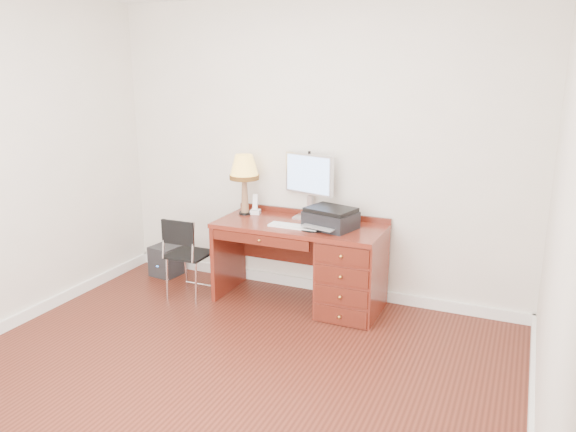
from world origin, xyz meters
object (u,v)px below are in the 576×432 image
at_px(leg_lamp, 244,171).
at_px(desk, 333,264).
at_px(chair, 186,250).
at_px(monitor, 308,178).
at_px(printer, 331,218).
at_px(phone, 255,208).
at_px(equipment_box, 166,260).

bearing_deg(leg_lamp, desk, -6.25).
bearing_deg(chair, desk, 13.13).
bearing_deg(monitor, leg_lamp, -151.48).
bearing_deg(printer, chair, -151.25).
bearing_deg(leg_lamp, printer, -7.56).
distance_m(monitor, printer, 0.49).
xyz_separation_m(leg_lamp, chair, (-0.40, -0.43, -0.69)).
relative_size(printer, phone, 2.52).
distance_m(desk, phone, 0.94).
bearing_deg(desk, chair, -166.17).
bearing_deg(printer, equipment_box, -168.19).
xyz_separation_m(monitor, phone, (-0.50, -0.08, -0.32)).
relative_size(monitor, printer, 1.25).
xyz_separation_m(desk, phone, (-0.84, 0.15, 0.39)).
bearing_deg(desk, printer, -146.72).
bearing_deg(chair, monitor, 28.79).
bearing_deg(leg_lamp, chair, -132.99).
distance_m(phone, equipment_box, 1.21).
bearing_deg(desk, phone, 169.78).
height_order(printer, chair, printer).
height_order(monitor, equipment_box, monitor).
distance_m(desk, printer, 0.43).
relative_size(desk, phone, 7.94).
distance_m(desk, monitor, 0.82).
height_order(phone, equipment_box, phone).
relative_size(desk, leg_lamp, 2.65).
xyz_separation_m(phone, equipment_box, (-1.02, -0.06, -0.65)).
xyz_separation_m(desk, printer, (-0.03, -0.02, 0.43)).
bearing_deg(phone, chair, -148.37).
bearing_deg(phone, equipment_box, 170.04).
bearing_deg(equipment_box, monitor, 11.99).
bearing_deg(equipment_box, leg_lamp, 7.22).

